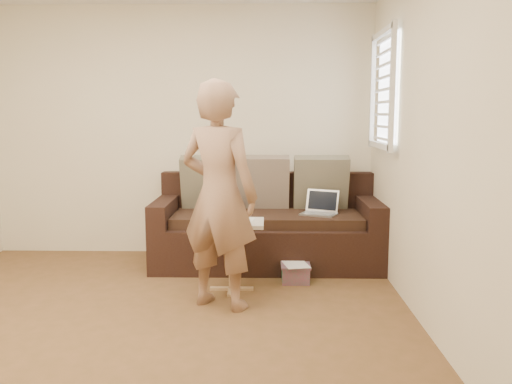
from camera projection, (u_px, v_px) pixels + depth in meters
floor at (134, 335)px, 3.64m from camera, size 4.50×4.50×0.00m
wall_back at (182, 132)px, 5.68m from camera, size 4.00×0.00×4.00m
wall_right at (440, 143)px, 3.42m from camera, size 0.00×4.50×4.50m
window_blinds at (384, 90)px, 4.84m from camera, size 0.12×0.88×1.08m
sofa at (267, 222)px, 5.32m from camera, size 2.20×0.95×0.85m
pillow_left at (208, 183)px, 5.49m from camera, size 0.55×0.29×0.57m
pillow_mid at (262, 183)px, 5.50m from camera, size 0.55×0.27×0.57m
pillow_right at (321, 183)px, 5.48m from camera, size 0.55×0.28×0.57m
laptop_silver at (319, 215)px, 5.19m from camera, size 0.39×0.35×0.22m
laptop_white at (222, 214)px, 5.22m from camera, size 0.35×0.26×0.24m
person at (219, 195)px, 4.08m from camera, size 0.76×0.66×1.74m
side_table at (231, 256)px, 4.54m from camera, size 0.54×0.38×0.60m
drinking_glass at (216, 212)px, 4.60m from camera, size 0.07×0.07×0.12m
scissors at (235, 220)px, 4.50m from camera, size 0.20×0.15×0.02m
paper_on_table at (241, 221)px, 4.51m from camera, size 0.25×0.33×0.00m
striped_box at (296, 273)px, 4.80m from camera, size 0.26×0.26×0.16m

